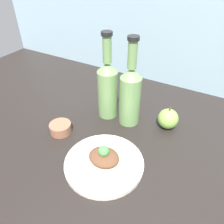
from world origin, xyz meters
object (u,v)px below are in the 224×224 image
at_px(plated_food, 104,158).
at_px(apple, 168,119).
at_px(plate, 104,163).
at_px(cider_bottle_left, 108,87).
at_px(dipping_bowl, 61,128).
at_px(cider_bottle_right, 130,94).

height_order(plated_food, apple, apple).
height_order(plate, plated_food, plated_food).
height_order(cider_bottle_left, dipping_bowl, cider_bottle_left).
bearing_deg(apple, plated_food, -111.99).
xyz_separation_m(plate, dipping_bowl, (-0.20, 0.05, 0.01)).
xyz_separation_m(plated_food, apple, (0.10, 0.25, 0.01)).
height_order(plated_food, dipping_bowl, plated_food).
relative_size(plate, apple, 2.71).
distance_m(cider_bottle_right, dipping_bowl, 0.26).
bearing_deg(cider_bottle_right, plated_food, -82.80).
bearing_deg(plate, plated_food, 45.00).
bearing_deg(plate, dipping_bowl, 166.02).
height_order(cider_bottle_right, dipping_bowl, cider_bottle_right).
bearing_deg(plated_food, apple, 68.01).
height_order(plate, cider_bottle_left, cider_bottle_left).
bearing_deg(cider_bottle_left, plated_food, -62.15).
xyz_separation_m(cider_bottle_right, dipping_bowl, (-0.18, -0.17, -0.10)).
xyz_separation_m(plated_food, cider_bottle_left, (-0.12, 0.22, 0.09)).
bearing_deg(plate, cider_bottle_left, 117.85).
relative_size(apple, dipping_bowl, 1.15).
bearing_deg(cider_bottle_left, cider_bottle_right, 0.00).
height_order(cider_bottle_left, cider_bottle_right, same).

